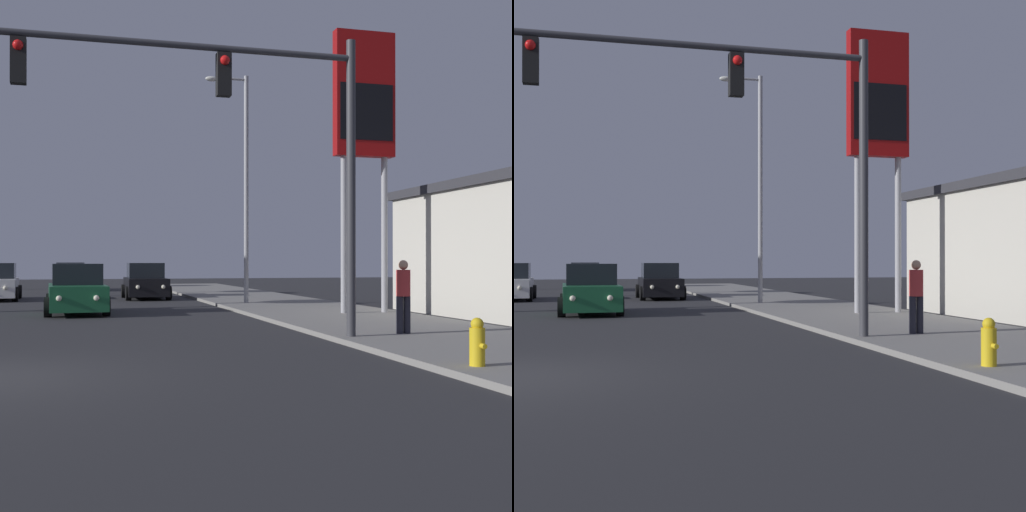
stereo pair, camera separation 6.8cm
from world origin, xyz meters
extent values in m
cube|color=gray|center=(9.50, 10.00, 0.06)|extent=(5.00, 60.00, 0.12)
cube|color=#195933|center=(1.69, 13.18, 0.58)|extent=(1.92, 4.25, 0.80)
cube|color=black|center=(1.69, 13.33, 1.33)|extent=(1.66, 2.05, 0.70)
cylinder|color=black|center=(0.79, 11.88, 0.32)|extent=(0.24, 0.64, 0.64)
cylinder|color=black|center=(2.59, 11.88, 0.32)|extent=(0.24, 0.64, 0.64)
cylinder|color=black|center=(0.79, 14.49, 0.32)|extent=(0.24, 0.64, 0.64)
cylinder|color=black|center=(2.59, 14.49, 0.32)|extent=(0.24, 0.64, 0.64)
sphere|color=#F2EACC|center=(1.13, 11.06, 0.63)|extent=(0.18, 0.18, 0.18)
sphere|color=#F2EACC|center=(2.25, 11.06, 0.63)|extent=(0.18, 0.18, 0.18)
cube|color=slate|center=(1.55, 32.70, 0.58)|extent=(1.85, 4.22, 0.80)
cube|color=black|center=(1.55, 32.85, 1.33)|extent=(1.62, 2.02, 0.70)
cylinder|color=black|center=(0.65, 31.40, 0.32)|extent=(0.24, 0.64, 0.64)
cylinder|color=black|center=(2.45, 31.40, 0.32)|extent=(0.24, 0.64, 0.64)
cylinder|color=black|center=(0.65, 34.00, 0.32)|extent=(0.24, 0.64, 0.64)
cylinder|color=black|center=(2.45, 34.00, 0.32)|extent=(0.24, 0.64, 0.64)
sphere|color=#F2EACC|center=(0.99, 30.58, 0.63)|extent=(0.18, 0.18, 0.18)
sphere|color=#F2EACC|center=(2.11, 30.58, 0.63)|extent=(0.18, 0.18, 0.18)
cube|color=black|center=(4.93, 22.08, 0.58)|extent=(1.87, 4.23, 0.80)
cube|color=black|center=(4.93, 22.23, 1.33)|extent=(1.63, 2.03, 0.70)
cylinder|color=black|center=(4.03, 20.77, 0.32)|extent=(0.24, 0.64, 0.64)
cylinder|color=black|center=(5.83, 20.77, 0.32)|extent=(0.24, 0.64, 0.64)
cylinder|color=black|center=(4.03, 23.38, 0.32)|extent=(0.24, 0.64, 0.64)
cylinder|color=black|center=(5.83, 23.38, 0.32)|extent=(0.24, 0.64, 0.64)
sphere|color=#F2EACC|center=(4.37, 19.96, 0.63)|extent=(0.18, 0.18, 0.18)
sphere|color=#F2EACC|center=(5.48, 19.96, 0.63)|extent=(0.18, 0.18, 0.18)
cylinder|color=black|center=(-0.81, 21.27, 0.32)|extent=(0.24, 0.64, 0.64)
cylinder|color=black|center=(-0.81, 23.87, 0.32)|extent=(0.24, 0.64, 0.64)
sphere|color=#F2EACC|center=(-1.15, 20.45, 0.63)|extent=(0.18, 0.18, 0.18)
cylinder|color=#38383D|center=(7.40, 3.13, 3.37)|extent=(0.20, 0.20, 6.50)
cylinder|color=#38383D|center=(3.31, 3.13, 6.22)|extent=(8.18, 0.14, 0.14)
cube|color=black|center=(4.53, 3.13, 5.67)|extent=(0.30, 0.24, 0.90)
sphere|color=red|center=(4.53, 2.99, 5.94)|extent=(0.20, 0.20, 0.20)
cube|color=black|center=(0.45, 3.13, 5.67)|extent=(0.30, 0.24, 0.90)
sphere|color=red|center=(0.45, 2.99, 5.94)|extent=(0.20, 0.20, 0.20)
cylinder|color=#99999E|center=(8.24, 15.95, 4.62)|extent=(0.18, 0.18, 9.00)
cylinder|color=#99999E|center=(7.54, 15.95, 8.97)|extent=(1.40, 0.10, 0.10)
ellipsoid|color=silver|center=(6.84, 15.95, 8.92)|extent=(0.50, 0.24, 0.20)
cylinder|color=#99999E|center=(9.88, 9.72, 2.62)|extent=(0.20, 0.20, 5.00)
cylinder|color=#99999E|center=(11.28, 9.72, 2.62)|extent=(0.20, 0.20, 5.00)
cube|color=#990C0C|center=(10.58, 9.72, 7.12)|extent=(2.00, 0.40, 4.00)
cube|color=black|center=(10.58, 9.51, 6.52)|extent=(1.80, 0.03, 1.80)
cylinder|color=gold|center=(7.61, -1.49, 0.42)|extent=(0.24, 0.24, 0.60)
sphere|color=gold|center=(7.61, -1.49, 0.78)|extent=(0.20, 0.20, 0.20)
cylinder|color=gold|center=(7.61, -1.66, 0.45)|extent=(0.08, 0.10, 0.08)
cylinder|color=#23232D|center=(8.68, 3.37, 0.54)|extent=(0.16, 0.16, 0.85)
cylinder|color=#23232D|center=(8.86, 3.37, 0.54)|extent=(0.16, 0.16, 0.85)
cylinder|color=#BF3333|center=(8.77, 3.37, 1.27)|extent=(0.32, 0.32, 0.60)
sphere|color=tan|center=(8.77, 3.37, 1.68)|extent=(0.22, 0.22, 0.22)
camera|label=1|loc=(1.37, -11.41, 1.77)|focal=50.00mm
camera|label=2|loc=(1.44, -11.43, 1.77)|focal=50.00mm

